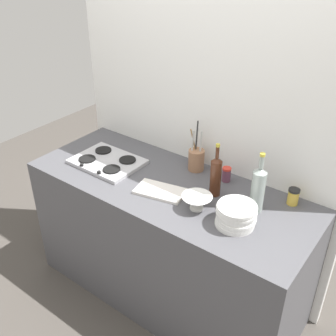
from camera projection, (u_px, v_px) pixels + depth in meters
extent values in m
plane|color=#47423D|center=(168.00, 290.00, 2.89)|extent=(6.00, 6.00, 0.00)
cube|color=#4C4C51|center=(168.00, 242.00, 2.66)|extent=(1.80, 0.70, 0.90)
cube|color=white|center=(204.00, 125.00, 2.56)|extent=(1.90, 0.06, 2.31)
cube|color=#B2B2B7|center=(107.00, 162.00, 2.65)|extent=(0.44, 0.33, 0.02)
cylinder|color=black|center=(87.00, 159.00, 2.64)|extent=(0.11, 0.11, 0.01)
cylinder|color=black|center=(112.00, 169.00, 2.53)|extent=(0.11, 0.11, 0.01)
cylinder|color=black|center=(103.00, 150.00, 2.75)|extent=(0.11, 0.11, 0.01)
cylinder|color=black|center=(127.00, 160.00, 2.63)|extent=(0.11, 0.11, 0.01)
cylinder|color=black|center=(82.00, 165.00, 2.57)|extent=(0.02, 0.02, 0.02)
cylinder|color=black|center=(99.00, 172.00, 2.49)|extent=(0.02, 0.02, 0.02)
cylinder|color=white|center=(234.00, 223.00, 2.10)|extent=(0.21, 0.21, 0.01)
cylinder|color=white|center=(235.00, 221.00, 2.09)|extent=(0.21, 0.21, 0.01)
cylinder|color=white|center=(236.00, 219.00, 2.09)|extent=(0.21, 0.21, 0.01)
cylinder|color=white|center=(236.00, 217.00, 2.08)|extent=(0.21, 0.21, 0.01)
cylinder|color=white|center=(236.00, 215.00, 2.08)|extent=(0.21, 0.21, 0.01)
cylinder|color=white|center=(236.00, 213.00, 2.07)|extent=(0.21, 0.21, 0.01)
cylinder|color=white|center=(237.00, 211.00, 2.06)|extent=(0.21, 0.21, 0.01)
cylinder|color=white|center=(236.00, 209.00, 2.05)|extent=(0.21, 0.21, 0.01)
cylinder|color=white|center=(237.00, 207.00, 2.04)|extent=(0.21, 0.21, 0.01)
cylinder|color=gray|center=(258.00, 192.00, 2.15)|extent=(0.08, 0.08, 0.24)
cone|color=gray|center=(260.00, 170.00, 2.08)|extent=(0.08, 0.08, 0.03)
cylinder|color=gray|center=(262.00, 162.00, 2.06)|extent=(0.02, 0.02, 0.07)
cylinder|color=gold|center=(263.00, 155.00, 2.04)|extent=(0.03, 0.03, 0.02)
cylinder|color=#472314|center=(216.00, 178.00, 2.29)|extent=(0.06, 0.06, 0.22)
cone|color=#472314|center=(217.00, 160.00, 2.22)|extent=(0.06, 0.06, 0.02)
cylinder|color=#472314|center=(217.00, 152.00, 2.20)|extent=(0.02, 0.02, 0.07)
cylinder|color=gold|center=(218.00, 145.00, 2.18)|extent=(0.02, 0.02, 0.02)
cylinder|color=white|center=(197.00, 208.00, 2.22)|extent=(0.08, 0.08, 0.01)
cone|color=white|center=(197.00, 202.00, 2.20)|extent=(0.17, 0.17, 0.07)
cylinder|color=#996B4C|center=(196.00, 160.00, 2.55)|extent=(0.10, 0.10, 0.14)
cylinder|color=#997247|center=(194.00, 145.00, 2.52)|extent=(0.05, 0.04, 0.22)
cylinder|color=#B7B7B2|center=(200.00, 147.00, 2.49)|extent=(0.01, 0.02, 0.21)
cylinder|color=#262626|center=(196.00, 141.00, 2.50)|extent=(0.02, 0.02, 0.28)
cylinder|color=#B7B7B2|center=(192.00, 146.00, 2.50)|extent=(0.01, 0.03, 0.21)
cylinder|color=gold|center=(293.00, 197.00, 2.24)|extent=(0.06, 0.06, 0.08)
cylinder|color=black|center=(294.00, 190.00, 2.22)|extent=(0.06, 0.06, 0.01)
cylinder|color=#66384C|center=(226.00, 175.00, 2.45)|extent=(0.05, 0.05, 0.08)
cylinder|color=red|center=(227.00, 169.00, 2.42)|extent=(0.06, 0.06, 0.01)
cube|color=silver|center=(160.00, 191.00, 2.35)|extent=(0.32, 0.22, 0.02)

